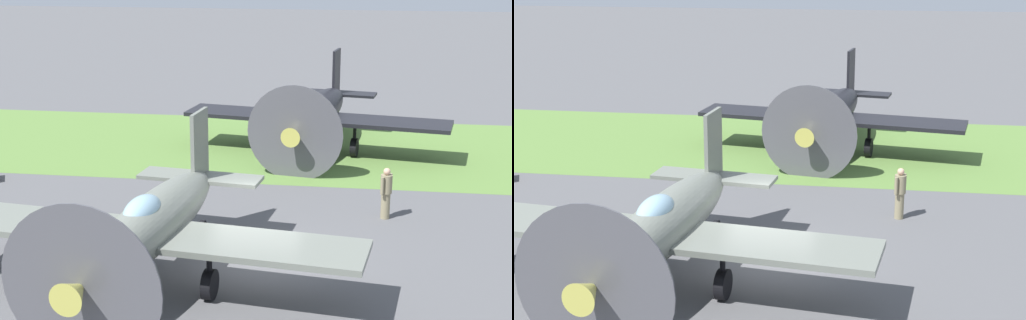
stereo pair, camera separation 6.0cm
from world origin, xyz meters
TOP-DOWN VIEW (x-y plane):
  - ground_plane at (0.00, 0.00)m, footprint 160.00×160.00m
  - grass_verge at (0.00, -12.63)m, footprint 120.00×11.00m
  - airplane_lead at (2.52, 1.92)m, footprint 11.60×9.21m
  - airplane_wingman at (-0.91, -12.14)m, footprint 11.52×9.17m
  - ground_crew_chief at (-3.71, -4.10)m, footprint 0.38×0.55m

SIDE VIEW (x-z plane):
  - ground_plane at x=0.00m, z-range 0.00..0.00m
  - grass_verge at x=0.00m, z-range 0.00..0.01m
  - ground_crew_chief at x=-3.71m, z-range 0.05..1.78m
  - airplane_wingman at x=-0.91m, z-range -0.33..3.74m
  - airplane_lead at x=2.52m, z-range -0.33..3.77m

